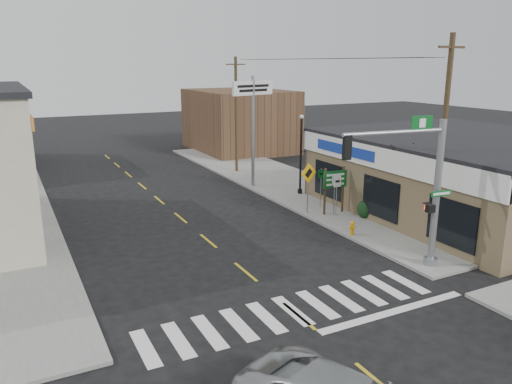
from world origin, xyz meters
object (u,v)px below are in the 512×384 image
guide_sign (335,184)px  lamp_post (302,148)px  fire_hydrant (352,227)px  dance_center_sign (253,104)px  traffic_signal_pole (425,180)px  utility_pole_far (236,114)px  bare_tree (402,150)px  utility_pole_near (443,137)px

guide_sign → lamp_post: size_ratio=0.52×
fire_hydrant → dance_center_sign: size_ratio=0.09×
traffic_signal_pole → dance_center_sign: bearing=95.5°
fire_hydrant → utility_pole_far: bearing=85.6°
bare_tree → utility_pole_far: 15.69m
utility_pole_near → dance_center_sign: bearing=100.1°
dance_center_sign → utility_pole_far: (1.00, 4.73, -1.06)m
dance_center_sign → utility_pole_near: utility_pole_near is taller
guide_sign → utility_pole_near: utility_pole_near is taller
lamp_post → dance_center_sign: 4.40m
traffic_signal_pole → fire_hydrant: size_ratio=8.95×
fire_hydrant → lamp_post: (1.96, 7.74, 2.48)m
utility_pole_near → guide_sign: bearing=107.0°
dance_center_sign → utility_pole_far: utility_pole_far is taller
guide_sign → lamp_post: lamp_post is taller
traffic_signal_pole → lamp_post: traffic_signal_pole is taller
traffic_signal_pole → dance_center_sign: size_ratio=0.85×
dance_center_sign → utility_pole_far: size_ratio=0.85×
guide_sign → lamp_post: bearing=85.2°
guide_sign → fire_hydrant: (-1.27, -3.28, -1.29)m
utility_pole_near → lamp_post: bearing=94.2°
fire_hydrant → dance_center_sign: (0.20, 10.91, 4.98)m
fire_hydrant → lamp_post: size_ratio=0.14×
traffic_signal_pole → bare_tree: (2.94, 4.41, 0.24)m
traffic_signal_pole → fire_hydrant: bearing=95.0°
bare_tree → dance_center_sign: bearing=103.5°
fire_hydrant → utility_pole_far: size_ratio=0.08×
utility_pole_near → utility_pole_far: (-2.00, 17.68, -0.42)m
utility_pole_near → traffic_signal_pole: bearing=-148.1°
bare_tree → utility_pole_far: bearing=95.9°
fire_hydrant → dance_center_sign: bearing=88.9°
guide_sign → utility_pole_far: 12.63m
guide_sign → traffic_signal_pole: bearing=-96.5°
lamp_post → utility_pole_far: utility_pole_far is taller
fire_hydrant → utility_pole_near: size_ratio=0.07×
guide_sign → utility_pole_far: size_ratio=0.30×
traffic_signal_pole → guide_sign: (1.41, 7.65, -1.95)m
traffic_signal_pole → utility_pole_near: bearing=41.7°
bare_tree → utility_pole_near: bearing=-79.2°
guide_sign → dance_center_sign: 8.54m
traffic_signal_pole → guide_sign: 8.02m
utility_pole_near → utility_pole_far: size_ratio=1.10×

